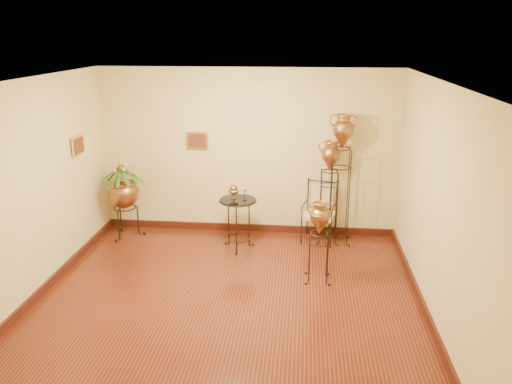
# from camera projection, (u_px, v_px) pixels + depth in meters

# --- Properties ---
(ground) EXTENTS (5.00, 5.00, 0.00)m
(ground) POSITION_uv_depth(u_px,v_px,m) (227.00, 303.00, 6.42)
(ground) COLOR #5D2416
(ground) RESTS_ON ground
(room_shell) EXTENTS (5.02, 5.02, 2.81)m
(room_shell) POSITION_uv_depth(u_px,v_px,m) (224.00, 174.00, 5.89)
(room_shell) COLOR beige
(room_shell) RESTS_ON ground
(amphora_tall) EXTENTS (0.47, 0.47, 2.15)m
(amphora_tall) POSITION_uv_depth(u_px,v_px,m) (340.00, 178.00, 7.97)
(amphora_tall) COLOR black
(amphora_tall) RESTS_ON ground
(amphora_mid) EXTENTS (0.43, 0.43, 1.72)m
(amphora_mid) POSITION_uv_depth(u_px,v_px,m) (329.00, 192.00, 8.06)
(amphora_mid) COLOR black
(amphora_mid) RESTS_ON ground
(amphora_short) EXTENTS (0.40, 0.40, 1.17)m
(amphora_short) POSITION_uv_depth(u_px,v_px,m) (319.00, 241.00, 6.86)
(amphora_short) COLOR black
(amphora_short) RESTS_ON ground
(planter_urn) EXTENTS (1.00, 1.00, 1.48)m
(planter_urn) POSITION_uv_depth(u_px,v_px,m) (123.00, 190.00, 8.31)
(planter_urn) COLOR black
(planter_urn) RESTS_ON ground
(armchair) EXTENTS (0.65, 0.63, 0.99)m
(armchair) POSITION_uv_depth(u_px,v_px,m) (319.00, 213.00, 8.19)
(armchair) COLOR black
(armchair) RESTS_ON ground
(side_table) EXTENTS (0.60, 0.60, 1.05)m
(side_table) POSITION_uv_depth(u_px,v_px,m) (238.00, 223.00, 7.94)
(side_table) COLOR black
(side_table) RESTS_ON ground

